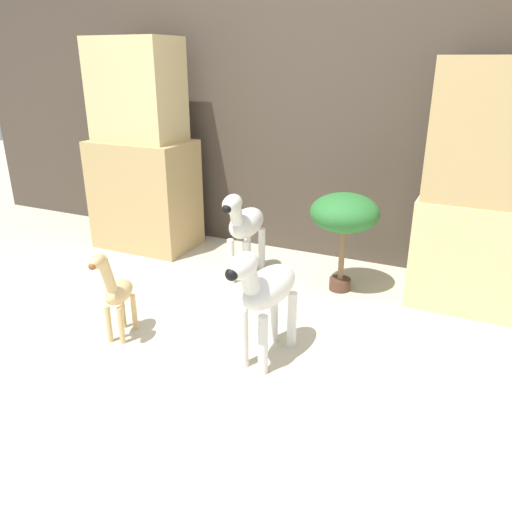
% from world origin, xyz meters
% --- Properties ---
extents(ground_plane, '(14.00, 14.00, 0.00)m').
position_xyz_m(ground_plane, '(0.00, 0.00, 0.00)').
color(ground_plane, beige).
extents(wall_back, '(6.40, 0.08, 2.20)m').
position_xyz_m(wall_back, '(0.00, 1.73, 1.10)').
color(wall_back, '#473D33').
rests_on(wall_back, ground_plane).
extents(rock_pillar_left, '(0.76, 0.48, 1.55)m').
position_xyz_m(rock_pillar_left, '(-1.22, 1.31, 0.71)').
color(rock_pillar_left, tan).
rests_on(rock_pillar_left, ground_plane).
extents(rock_pillar_right, '(0.76, 0.48, 1.43)m').
position_xyz_m(rock_pillar_right, '(1.22, 1.31, 0.69)').
color(rock_pillar_right, '#DBC184').
rests_on(rock_pillar_right, ground_plane).
extents(zebra_right, '(0.23, 0.55, 0.63)m').
position_xyz_m(zebra_right, '(0.31, 0.19, 0.38)').
color(zebra_right, silver).
rests_on(zebra_right, ground_plane).
extents(zebra_left, '(0.21, 0.55, 0.63)m').
position_xyz_m(zebra_left, '(-0.22, 1.05, 0.38)').
color(zebra_left, silver).
rests_on(zebra_left, ground_plane).
extents(giraffe_figurine, '(0.16, 0.35, 0.54)m').
position_xyz_m(giraffe_figurine, '(-0.48, 0.05, 0.29)').
color(giraffe_figurine, tan).
rests_on(giraffe_figurine, ground_plane).
extents(potted_palm_front, '(0.43, 0.43, 0.64)m').
position_xyz_m(potted_palm_front, '(0.42, 1.15, 0.51)').
color(potted_palm_front, '#513323').
rests_on(potted_palm_front, ground_plane).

